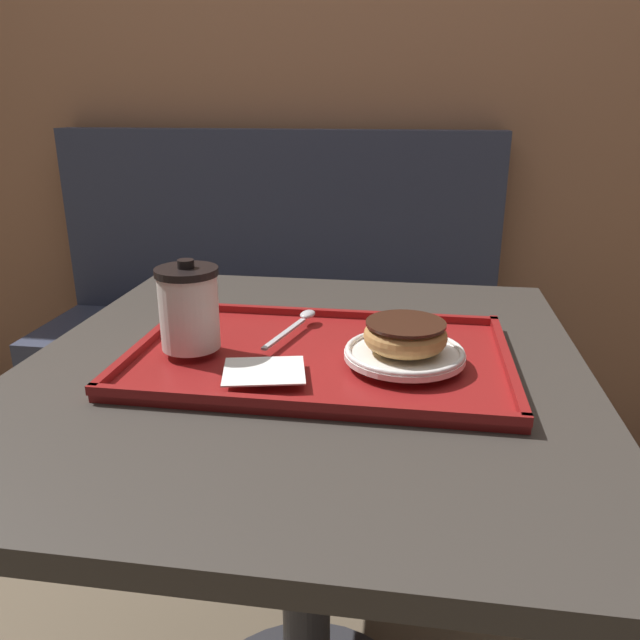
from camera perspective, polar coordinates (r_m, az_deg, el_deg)
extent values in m
cube|color=#9E6B4C|center=(1.92, 4.63, 23.04)|extent=(8.00, 0.05, 2.40)
cube|color=#33384C|center=(1.90, -4.87, -7.32)|extent=(1.32, 0.44, 0.45)
cube|color=#33384C|center=(1.90, -4.04, 8.73)|extent=(1.32, 0.08, 0.55)
cube|color=#38332D|center=(0.90, -1.45, -4.57)|extent=(0.80, 0.86, 0.03)
cylinder|color=#333338|center=(1.10, -1.28, -22.08)|extent=(0.08, 0.08, 0.69)
cube|color=maroon|center=(0.89, 0.00, -3.54)|extent=(0.53, 0.34, 0.01)
cube|color=maroon|center=(0.73, -1.97, -7.67)|extent=(0.53, 0.01, 0.01)
cube|color=maroon|center=(1.03, 1.38, 0.61)|extent=(0.53, 0.01, 0.01)
cube|color=maroon|center=(0.95, -15.49, -1.84)|extent=(0.01, 0.34, 0.01)
cube|color=maroon|center=(0.88, 16.75, -3.65)|extent=(0.01, 0.34, 0.01)
cube|color=white|center=(0.80, -5.14, -4.64)|extent=(0.12, 0.11, 0.00)
cylinder|color=white|center=(0.88, -11.87, 0.75)|extent=(0.08, 0.08, 0.10)
cylinder|color=black|center=(0.86, -12.13, 4.35)|extent=(0.09, 0.09, 0.01)
cylinder|color=black|center=(0.86, -12.18, 5.04)|extent=(0.02, 0.02, 0.01)
cylinder|color=white|center=(0.85, 7.72, -3.18)|extent=(0.16, 0.16, 0.01)
torus|color=white|center=(0.85, 7.74, -2.81)|extent=(0.16, 0.16, 0.01)
torus|color=tan|center=(0.84, 7.80, -1.48)|extent=(0.11, 0.11, 0.03)
cylinder|color=#381E14|center=(0.83, 7.86, -0.31)|extent=(0.11, 0.11, 0.00)
ellipsoid|color=silver|center=(0.99, -1.13, 0.53)|extent=(0.03, 0.04, 0.01)
cube|color=silver|center=(0.92, -3.26, -1.24)|extent=(0.04, 0.13, 0.00)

